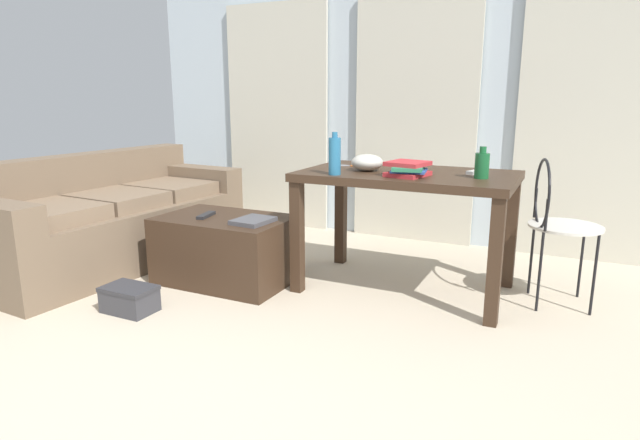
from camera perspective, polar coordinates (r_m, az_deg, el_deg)
ground_plane at (r=3.08m, az=-0.36°, el=-9.98°), size 7.21×7.21×0.00m
wall_back at (r=4.61m, az=10.38°, el=12.85°), size 5.10×0.10×2.41m
curtains at (r=4.54m, az=9.98°, el=10.37°), size 3.62×0.03×2.01m
couch at (r=4.23m, az=-21.40°, el=-0.03°), size 0.97×2.02×0.78m
coffee_table at (r=3.59m, az=-9.96°, el=-3.08°), size 0.85×0.56×0.44m
craft_table at (r=3.34m, az=9.24°, el=3.24°), size 1.28×0.77×0.75m
wire_chair at (r=3.36m, az=23.60°, el=0.55°), size 0.41×0.44×0.86m
bottle_near at (r=3.15m, az=16.83°, el=5.62°), size 0.08×0.08×0.18m
bottle_far at (r=3.16m, az=1.57°, el=6.84°), size 0.07×0.07×0.25m
bowl at (r=3.34m, az=5.03°, el=6.11°), size 0.20×0.20×0.10m
book_stack at (r=3.15m, az=9.35°, el=5.38°), size 0.25×0.28×0.08m
tv_remote_on_table at (r=3.34m, az=16.16°, el=4.92°), size 0.09×0.15×0.02m
scissors at (r=3.57m, az=3.13°, el=5.79°), size 0.11×0.06×0.00m
tv_remote_primary at (r=3.57m, az=-12.01°, el=0.50°), size 0.09×0.19×0.02m
magazine at (r=3.34m, az=-7.12°, el=-0.08°), size 0.21×0.26×0.03m
shoebox at (r=3.27m, az=-19.57°, el=-7.90°), size 0.30×0.20×0.15m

